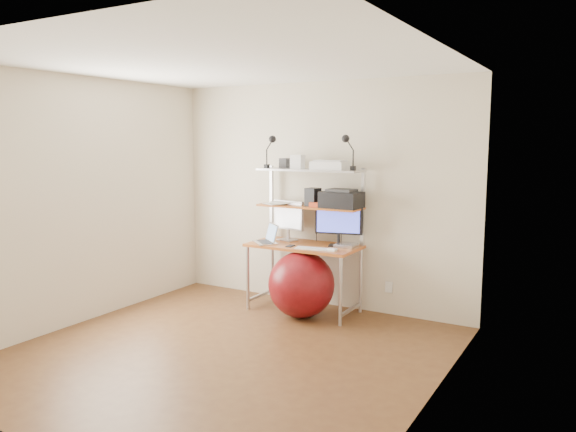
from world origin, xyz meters
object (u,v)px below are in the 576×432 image
object	(u,v)px
monitor_silver	(288,218)
exercise_ball	(301,285)
laptop	(268,239)
monitor_black	(339,222)
printer	(342,199)

from	to	relation	value
monitor_silver	exercise_ball	xyz separation A→B (m)	(0.36, -0.35, -0.65)
laptop	exercise_ball	size ratio (longest dim) A/B	0.56
laptop	monitor_black	bearing A→B (deg)	58.14
monitor_black	exercise_ball	bearing A→B (deg)	-146.46
laptop	monitor_silver	bearing A→B (deg)	109.84
monitor_black	printer	size ratio (longest dim) A/B	1.17
monitor_silver	exercise_ball	world-z (taller)	monitor_silver
printer	exercise_ball	size ratio (longest dim) A/B	0.62
monitor_silver	printer	bearing A→B (deg)	11.73
monitor_black	exercise_ball	distance (m)	0.77
monitor_silver	laptop	size ratio (longest dim) A/B	1.23
monitor_silver	monitor_black	xyz separation A→B (m)	(0.64, -0.04, -0.00)
monitor_black	exercise_ball	world-z (taller)	monitor_black
monitor_silver	printer	world-z (taller)	printer
monitor_silver	monitor_black	distance (m)	0.64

